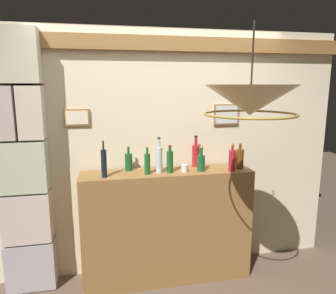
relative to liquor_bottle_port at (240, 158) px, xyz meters
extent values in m
cube|color=beige|center=(-0.73, 0.32, 0.01)|extent=(3.79, 0.08, 2.51)
cube|color=olive|center=(-0.73, 0.26, 1.11)|extent=(3.79, 0.10, 0.14)
cube|color=olive|center=(-1.57, 0.27, 0.42)|extent=(0.23, 0.03, 0.16)
cube|color=beige|center=(-1.57, 0.25, 0.42)|extent=(0.20, 0.01, 0.13)
cube|color=olive|center=(-0.05, 0.27, 0.42)|extent=(0.27, 0.03, 0.22)
cube|color=#BAC2BD|center=(-0.05, 0.25, 0.42)|extent=(0.24, 0.01, 0.19)
cube|color=#A8A2A7|center=(-2.06, 0.19, -1.00)|extent=(0.45, 0.29, 0.47)
cube|color=beige|center=(-2.06, 0.19, -0.50)|extent=(0.43, 0.29, 0.47)
cube|color=#B8C09C|center=(-2.06, 0.19, -0.01)|extent=(0.43, 0.29, 0.47)
cube|color=#B8A69C|center=(-2.17, 0.19, 0.48)|extent=(0.20, 0.29, 0.47)
cube|color=beige|center=(-1.95, 0.19, 0.48)|extent=(0.21, 0.29, 0.47)
cube|color=#C0BA9A|center=(-2.06, 0.19, 0.97)|extent=(0.43, 0.29, 0.47)
cube|color=olive|center=(-0.73, 0.05, -0.67)|extent=(1.67, 0.38, 1.14)
cylinder|color=brown|center=(0.00, 0.00, -0.01)|extent=(0.08, 0.08, 0.20)
cylinder|color=brown|center=(0.00, 0.00, 0.12)|extent=(0.03, 0.03, 0.05)
cylinder|color=#B7932D|center=(0.00, 0.00, 0.15)|extent=(0.03, 0.03, 0.01)
cylinder|color=#184F26|center=(-0.40, -0.01, -0.03)|extent=(0.07, 0.07, 0.15)
cylinder|color=#184F26|center=(-0.40, -0.01, 0.09)|extent=(0.03, 0.03, 0.08)
cylinder|color=#B7932D|center=(-0.40, -0.01, 0.13)|extent=(0.04, 0.04, 0.01)
cylinder|color=#1B5523|center=(-0.93, -0.01, -0.01)|extent=(0.05, 0.05, 0.20)
cylinder|color=#1B5523|center=(-0.93, -0.01, 0.12)|extent=(0.02, 0.02, 0.05)
cylinder|color=#B7932D|center=(-0.93, -0.01, 0.15)|extent=(0.02, 0.02, 0.01)
cylinder|color=maroon|center=(-0.11, -0.07, 0.00)|extent=(0.07, 0.07, 0.21)
cylinder|color=maroon|center=(-0.11, -0.07, 0.13)|extent=(0.02, 0.02, 0.05)
cylinder|color=#B7932D|center=(-0.11, -0.07, 0.16)|extent=(0.03, 0.03, 0.01)
cylinder|color=black|center=(-1.33, -0.04, 0.02)|extent=(0.05, 0.05, 0.25)
cylinder|color=black|center=(-1.33, -0.04, 0.19)|extent=(0.02, 0.02, 0.07)
cylinder|color=maroon|center=(-1.33, -0.04, 0.23)|extent=(0.02, 0.02, 0.01)
cylinder|color=#174B24|center=(-1.09, 0.16, -0.02)|extent=(0.07, 0.07, 0.17)
cylinder|color=#174B24|center=(-1.09, 0.16, 0.10)|extent=(0.02, 0.02, 0.07)
cylinder|color=#B7932D|center=(-1.09, 0.16, 0.13)|extent=(0.03, 0.03, 0.01)
cylinder|color=#185020|center=(-0.71, 0.00, 0.00)|extent=(0.06, 0.06, 0.21)
cylinder|color=#185020|center=(-0.71, 0.00, 0.13)|extent=(0.03, 0.03, 0.05)
cylinder|color=maroon|center=(-0.71, 0.00, 0.16)|extent=(0.03, 0.03, 0.01)
cylinder|color=maroon|center=(-0.40, 0.18, 0.01)|extent=(0.07, 0.07, 0.22)
cylinder|color=maroon|center=(-0.40, 0.18, 0.16)|extent=(0.03, 0.03, 0.09)
cylinder|color=black|center=(-0.40, 0.18, 0.21)|extent=(0.04, 0.04, 0.01)
cylinder|color=silver|center=(-0.82, 0.01, 0.02)|extent=(0.06, 0.06, 0.25)
cylinder|color=silver|center=(-0.82, 0.01, 0.18)|extent=(0.03, 0.03, 0.08)
cylinder|color=black|center=(-0.82, 0.01, 0.23)|extent=(0.03, 0.03, 0.01)
cylinder|color=silver|center=(-0.57, -0.01, -0.07)|extent=(0.06, 0.06, 0.07)
cone|color=beige|center=(-0.34, -0.88, 0.62)|extent=(0.63, 0.63, 0.20)
cylinder|color=black|center=(-0.34, -0.88, 0.93)|extent=(0.01, 0.01, 0.41)
torus|color=#AD8433|center=(-0.34, -0.88, 0.53)|extent=(0.63, 0.63, 0.02)
camera|label=1|loc=(-1.33, -2.89, 0.72)|focal=34.01mm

